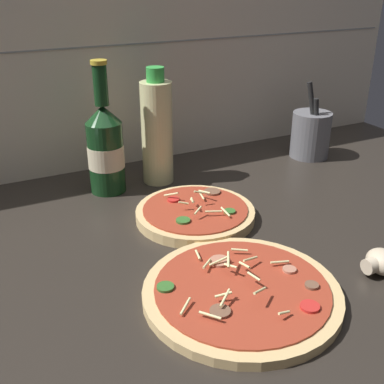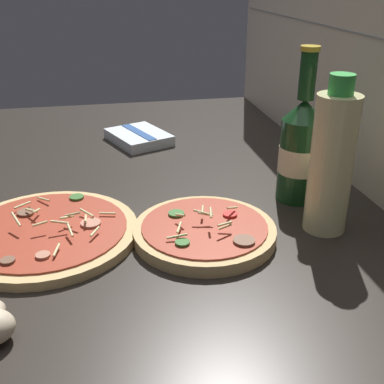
{
  "view_description": "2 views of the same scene",
  "coord_description": "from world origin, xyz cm",
  "px_view_note": "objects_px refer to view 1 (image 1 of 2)",
  "views": [
    {
      "loc": [
        -30.04,
        -58.52,
        45.13
      ],
      "look_at": [
        2.7,
        7.37,
        10.76
      ],
      "focal_mm": 45.0,
      "sensor_mm": 36.0,
      "label": 1
    },
    {
      "loc": [
        69.26,
        -2.23,
        40.54
      ],
      "look_at": [
        -1.86,
        11.98,
        6.84
      ],
      "focal_mm": 45.0,
      "sensor_mm": 36.0,
      "label": 2
    }
  ],
  "objects_px": {
    "utensil_crock": "(311,134)",
    "mushroom_left": "(382,262)",
    "pizza_near": "(242,292)",
    "beer_bottle": "(105,147)",
    "oil_bottle": "(157,131)",
    "pizza_far": "(195,213)"
  },
  "relations": [
    {
      "from": "utensil_crock",
      "to": "beer_bottle",
      "type": "bearing_deg",
      "value": 177.05
    },
    {
      "from": "pizza_near",
      "to": "beer_bottle",
      "type": "bearing_deg",
      "value": 97.69
    },
    {
      "from": "pizza_far",
      "to": "oil_bottle",
      "type": "height_order",
      "value": "oil_bottle"
    },
    {
      "from": "pizza_far",
      "to": "utensil_crock",
      "type": "relative_size",
      "value": 1.18
    },
    {
      "from": "beer_bottle",
      "to": "utensil_crock",
      "type": "distance_m",
      "value": 0.51
    },
    {
      "from": "beer_bottle",
      "to": "oil_bottle",
      "type": "xyz_separation_m",
      "value": [
        0.11,
        0.0,
        0.02
      ]
    },
    {
      "from": "pizza_near",
      "to": "oil_bottle",
      "type": "bearing_deg",
      "value": 82.77
    },
    {
      "from": "pizza_near",
      "to": "mushroom_left",
      "type": "distance_m",
      "value": 0.23
    },
    {
      "from": "beer_bottle",
      "to": "utensil_crock",
      "type": "relative_size",
      "value": 1.44
    },
    {
      "from": "mushroom_left",
      "to": "pizza_near",
      "type": "bearing_deg",
      "value": 168.95
    },
    {
      "from": "beer_bottle",
      "to": "utensil_crock",
      "type": "bearing_deg",
      "value": -2.95
    },
    {
      "from": "pizza_far",
      "to": "utensil_crock",
      "type": "height_order",
      "value": "utensil_crock"
    },
    {
      "from": "utensil_crock",
      "to": "pizza_near",
      "type": "bearing_deg",
      "value": -137.65
    },
    {
      "from": "oil_bottle",
      "to": "utensil_crock",
      "type": "bearing_deg",
      "value": -3.84
    },
    {
      "from": "beer_bottle",
      "to": "mushroom_left",
      "type": "relative_size",
      "value": 4.68
    },
    {
      "from": "oil_bottle",
      "to": "mushroom_left",
      "type": "distance_m",
      "value": 0.52
    },
    {
      "from": "beer_bottle",
      "to": "utensil_crock",
      "type": "height_order",
      "value": "beer_bottle"
    },
    {
      "from": "utensil_crock",
      "to": "oil_bottle",
      "type": "bearing_deg",
      "value": 176.16
    },
    {
      "from": "utensil_crock",
      "to": "pizza_far",
      "type": "bearing_deg",
      "value": -157.21
    },
    {
      "from": "pizza_far",
      "to": "oil_bottle",
      "type": "distance_m",
      "value": 0.22
    },
    {
      "from": "utensil_crock",
      "to": "mushroom_left",
      "type": "bearing_deg",
      "value": -116.55
    },
    {
      "from": "oil_bottle",
      "to": "mushroom_left",
      "type": "height_order",
      "value": "oil_bottle"
    }
  ]
}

